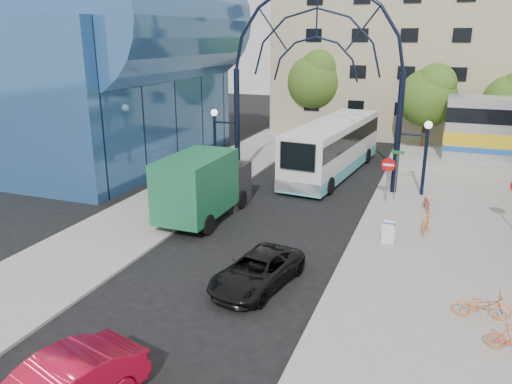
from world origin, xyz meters
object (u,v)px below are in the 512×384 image
at_px(tree_north_a, 430,95).
at_px(bike_near_a, 427,203).
at_px(gateway_arch, 316,43).
at_px(bike_far_a, 483,305).
at_px(tree_north_b, 316,78).
at_px(green_truck, 205,185).
at_px(black_suv, 257,271).
at_px(bike_near_b, 426,222).
at_px(sandwich_board, 388,230).
at_px(city_bus, 333,147).
at_px(tree_north_c, 512,99).
at_px(street_name_sign, 397,165).
at_px(stop_sign, 388,169).

distance_m(tree_north_a, bike_near_a, 15.30).
xyz_separation_m(gateway_arch, bike_far_a, (9.22, -13.24, -7.96)).
height_order(tree_north_b, green_truck, tree_north_b).
bearing_deg(black_suv, bike_near_b, 64.22).
xyz_separation_m(sandwich_board, tree_north_b, (-9.48, 23.95, 4.52)).
relative_size(city_bus, bike_far_a, 7.24).
height_order(city_bus, green_truck, city_bus).
relative_size(tree_north_a, tree_north_c, 1.08).
bearing_deg(tree_north_a, sandwich_board, -91.50).
relative_size(city_bus, bike_near_b, 7.81).
height_order(street_name_sign, tree_north_c, tree_north_c).
height_order(sandwich_board, city_bus, city_bus).
relative_size(gateway_arch, tree_north_c, 2.10).
bearing_deg(bike_near_a, tree_north_c, 61.20).
distance_m(gateway_arch, bike_far_a, 17.99).
bearing_deg(black_suv, tree_north_c, 79.56).
xyz_separation_m(sandwich_board, tree_north_c, (6.52, 21.95, 3.53)).
height_order(stop_sign, tree_north_c, tree_north_c).
relative_size(gateway_arch, stop_sign, 5.46).
height_order(tree_north_c, bike_far_a, tree_north_c).
height_order(tree_north_b, tree_north_c, tree_north_b).
relative_size(city_bus, black_suv, 2.92).
bearing_deg(bike_far_a, bike_near_b, 9.02).
xyz_separation_m(street_name_sign, green_truck, (-8.82, -6.14, -0.42)).
xyz_separation_m(bike_near_a, bike_far_a, (2.20, -10.44, 0.05)).
relative_size(bike_near_b, bike_far_a, 0.93).
relative_size(city_bus, green_truck, 1.92).
bearing_deg(bike_far_a, sandwich_board, 27.56).
bearing_deg(bike_near_a, gateway_arch, 146.42).
bearing_deg(tree_north_b, sandwich_board, -68.41).
relative_size(tree_north_a, bike_far_a, 3.89).
xyz_separation_m(stop_sign, bike_near_b, (2.31, -4.00, -1.37)).
distance_m(tree_north_b, green_truck, 23.74).
distance_m(gateway_arch, bike_near_a, 11.02).
bearing_deg(bike_far_a, bike_near_a, 4.69).
xyz_separation_m(street_name_sign, bike_near_a, (1.82, -1.40, -1.59)).
xyz_separation_m(tree_north_c, bike_near_a, (-5.10, -16.73, -3.73)).
bearing_deg(tree_north_a, bike_near_a, -86.51).
distance_m(tree_north_c, bike_near_b, 20.87).
height_order(tree_north_c, green_truck, tree_north_c).
bearing_deg(tree_north_c, city_bus, -137.28).
height_order(tree_north_b, city_bus, tree_north_b).
relative_size(stop_sign, city_bus, 0.19).
xyz_separation_m(stop_sign, street_name_sign, (0.40, 0.60, 0.14)).
bearing_deg(bike_far_a, tree_north_b, 16.97).
relative_size(gateway_arch, bike_near_b, 8.18).
relative_size(green_truck, bike_far_a, 3.78).
xyz_separation_m(tree_north_b, black_suv, (5.38, -29.53, -4.65)).
relative_size(sandwich_board, black_suv, 0.22).
distance_m(stop_sign, tree_north_b, 20.18).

